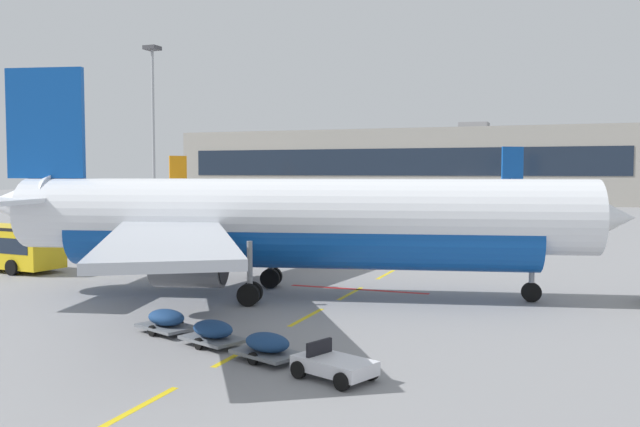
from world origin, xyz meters
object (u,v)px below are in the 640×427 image
object	(u,v)px
airliner_far_right	(446,192)
apron_light_mast_near	(153,112)
airliner_foreground	(287,222)
airliner_far_center	(228,189)
baggage_train	(240,339)

from	to	relation	value
airliner_far_right	apron_light_mast_near	size ratio (longest dim) A/B	1.17
airliner_foreground	apron_light_mast_near	bearing A→B (deg)	131.03
airliner_far_right	airliner_far_center	bearing A→B (deg)	161.80
airliner_far_right	baggage_train	xyz separation A→B (m)	(7.36, -82.01, -2.83)
airliner_far_right	airliner_foreground	bearing A→B (deg)	-86.40
airliner_far_right	apron_light_mast_near	bearing A→B (deg)	-140.50
baggage_train	apron_light_mast_near	world-z (taller)	apron_light_mast_near
airliner_foreground	baggage_train	distance (m)	11.97
airliner_foreground	airliner_far_center	xyz separation A→B (m)	(-49.78, 85.81, -0.90)
airliner_foreground	apron_light_mast_near	xyz separation A→B (m)	(-37.80, 43.44, 10.36)
baggage_train	apron_light_mast_near	xyz separation A→B (m)	(-40.70, 54.53, 13.77)
airliner_far_center	baggage_train	size ratio (longest dim) A/B	2.19
airliner_far_center	baggage_train	xyz separation A→B (m)	(52.68, -96.91, -2.51)
airliner_far_center	apron_light_mast_near	world-z (taller)	apron_light_mast_near
airliner_foreground	baggage_train	world-z (taller)	airliner_foreground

